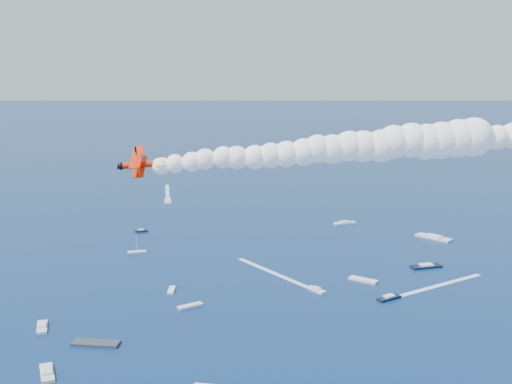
# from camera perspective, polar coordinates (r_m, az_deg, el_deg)

# --- Properties ---
(biplane_lead) EXTENTS (9.51, 10.67, 6.72)m
(biplane_lead) POSITION_cam_1_polar(r_m,az_deg,el_deg) (111.58, 9.72, 3.71)
(biplane_lead) COLOR #EB2F04
(biplane_trail) EXTENTS (9.98, 11.51, 7.73)m
(biplane_trail) POSITION_cam_1_polar(r_m,az_deg,el_deg) (107.43, -10.09, 2.40)
(biplane_trail) COLOR red
(smoke_trail_trail) EXTENTS (60.23, 38.30, 10.95)m
(smoke_trail_trail) POSITION_cam_1_polar(r_m,az_deg,el_deg) (107.29, 5.45, 3.71)
(smoke_trail_trail) COLOR white
(spectator_boats) EXTENTS (214.13, 185.02, 0.70)m
(spectator_boats) POSITION_cam_1_polar(r_m,az_deg,el_deg) (214.39, 8.43, -8.26)
(spectator_boats) COLOR black
(spectator_boats) RESTS_ON ground
(boat_wakes) EXTENTS (164.72, 143.19, 0.04)m
(boat_wakes) POSITION_cam_1_polar(r_m,az_deg,el_deg) (263.81, 1.30, -4.24)
(boat_wakes) COLOR white
(boat_wakes) RESTS_ON ground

